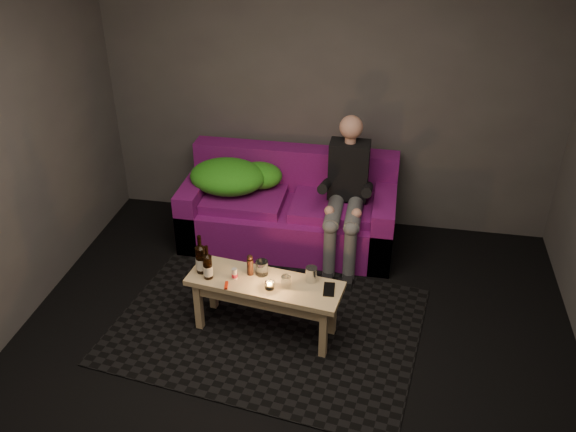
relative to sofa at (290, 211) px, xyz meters
name	(u,v)px	position (x,y,z in m)	size (l,w,h in m)	color
floor	(280,392)	(0.27, -1.81, -0.28)	(4.50, 4.50, 0.00)	black
room	(293,129)	(0.27, -1.35, 1.36)	(4.50, 4.50, 4.50)	silver
rug	(267,325)	(0.05, -1.20, -0.28)	(2.18, 1.59, 0.01)	black
sofa	(290,211)	(0.00, 0.00, 0.00)	(1.82, 0.82, 0.78)	#78106B
green_blanket	(233,176)	(-0.50, -0.01, 0.31)	(0.80, 0.55, 0.27)	green
person	(346,190)	(0.50, -0.15, 0.35)	(0.33, 0.76, 1.22)	black
coffee_table	(265,290)	(0.05, -1.25, 0.08)	(1.13, 0.49, 0.45)	#DFBE82
beer_bottle_a	(201,259)	(-0.41, -1.22, 0.27)	(0.08, 0.08, 0.30)	black
beer_bottle_b	(208,266)	(-0.35, -1.28, 0.26)	(0.07, 0.07, 0.26)	black
salt_shaker	(235,274)	(-0.16, -1.26, 0.20)	(0.04, 0.04, 0.08)	silver
pepper_mill	(250,267)	(-0.07, -1.18, 0.22)	(0.05, 0.05, 0.12)	black
tumbler_back	(262,268)	(0.01, -1.17, 0.22)	(0.09, 0.09, 0.11)	white
tealight	(269,285)	(0.10, -1.32, 0.19)	(0.07, 0.07, 0.05)	white
tumbler_front	(286,282)	(0.21, -1.28, 0.20)	(0.07, 0.07, 0.09)	white
steel_cup	(311,274)	(0.37, -1.18, 0.22)	(0.08, 0.08, 0.11)	#B7B9BE
smartphone	(329,289)	(0.50, -1.26, 0.17)	(0.08, 0.15, 0.01)	black
red_lighter	(226,285)	(-0.20, -1.35, 0.17)	(0.02, 0.08, 0.01)	red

